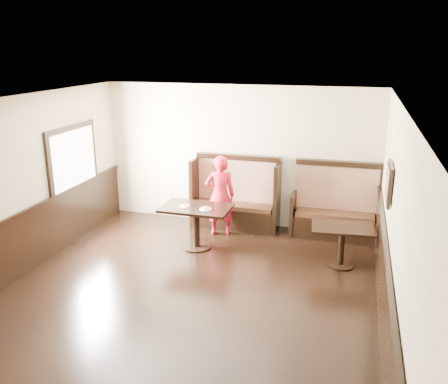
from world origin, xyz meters
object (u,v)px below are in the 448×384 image
at_px(booth_main, 236,201).
at_px(table_main, 196,216).
at_px(table_neighbor, 342,236).
at_px(child, 220,196).
at_px(booth_neighbor, 335,212).

relative_size(booth_main, table_main, 1.43).
distance_m(table_neighbor, child, 2.45).
bearing_deg(table_neighbor, booth_neighbor, 92.65).
bearing_deg(table_neighbor, table_main, 173.70).
relative_size(booth_main, booth_neighbor, 1.06).
relative_size(booth_main, child, 1.12).
height_order(table_neighbor, child, child).
distance_m(booth_main, booth_neighbor, 1.95).
bearing_deg(child, booth_main, -128.49).
relative_size(booth_main, table_neighbor, 1.67).
xyz_separation_m(booth_main, table_main, (-0.41, -1.24, 0.07)).
bearing_deg(booth_neighbor, booth_main, 179.95).
height_order(booth_main, table_main, booth_main).
bearing_deg(table_main, table_neighbor, -0.45).
bearing_deg(booth_main, child, -109.72).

